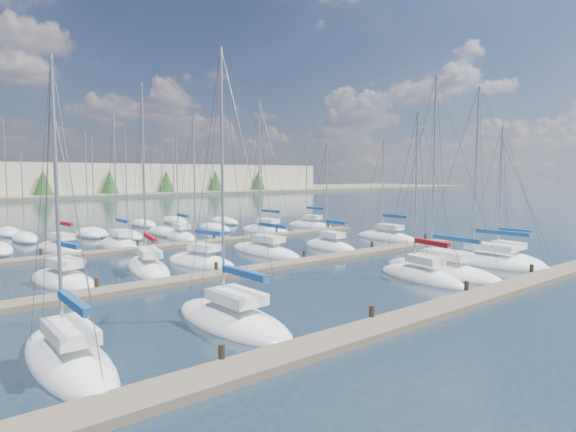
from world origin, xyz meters
TOP-DOWN VIEW (x-y plane):
  - ground at (0.00, 60.00)m, footprint 400.00×400.00m
  - dock_near at (0.00, 2.01)m, footprint 44.00×1.93m
  - dock_mid at (0.00, 16.01)m, footprint 44.00×1.93m
  - dock_far at (0.00, 30.01)m, footprint 44.00×1.93m
  - sailboat_n at (-9.68, 34.53)m, footprint 3.61×8.26m
  - sailboat_c at (-9.03, 6.93)m, footprint 3.23×8.07m
  - sailboat_d at (5.62, 7.13)m, footprint 3.20×7.26m
  - sailboat_p at (2.47, 35.38)m, footprint 2.98×7.13m
  - sailboat_m at (19.07, 21.00)m, footprint 2.55×7.98m
  - sailboat_k at (3.74, 21.82)m, footprint 2.58×9.25m
  - sailboat_i at (-7.09, 21.15)m, footprint 4.19×8.93m
  - sailboat_f at (13.99, 7.36)m, footprint 3.72×10.37m
  - sailboat_h at (-12.89, 20.61)m, footprint 3.87×7.43m
  - sailboat_o at (-4.65, 33.71)m, footprint 2.72×7.08m
  - sailboat_q at (12.87, 34.18)m, footprint 3.48×8.17m
  - sailboat_l at (9.95, 20.14)m, footprint 2.59×6.81m
  - sailboat_r at (20.27, 34.56)m, footprint 3.05×7.55m
  - sailboat_a at (-16.20, 6.59)m, footprint 2.53×8.23m
  - sailboat_e at (8.40, 7.47)m, footprint 3.38×9.34m
  - sailboat_j at (-3.07, 20.76)m, footprint 3.92×7.35m
  - sailboat_g at (16.14, 6.87)m, footprint 2.80×6.79m
  - distant_boats at (-4.34, 43.76)m, footprint 36.93×20.75m

SIDE VIEW (x-z plane):
  - ground at x=0.00m, z-range 0.00..0.00m
  - dock_near at x=0.00m, z-range -0.40..0.70m
  - dock_mid at x=0.00m, z-range -0.40..0.70m
  - dock_far at x=0.00m, z-range -0.40..0.70m
  - sailboat_q at x=12.87m, z-range -5.64..5.99m
  - sailboat_m at x=19.07m, z-range -5.45..5.80m
  - sailboat_f at x=13.99m, z-range -6.96..7.31m
  - sailboat_h at x=-12.89m, z-range -5.88..6.23m
  - sailboat_c at x=-9.03m, z-range -6.49..6.85m
  - sailboat_a at x=-16.20m, z-range -5.75..6.11m
  - sailboat_e at x=8.40m, z-range -7.06..7.42m
  - sailboat_l at x=9.95m, z-range -5.08..5.45m
  - sailboat_j at x=-3.07m, z-range -5.82..6.18m
  - sailboat_g at x=16.14m, z-range -5.54..5.91m
  - sailboat_k at x=3.74m, z-range -6.78..7.16m
  - sailboat_p at x=2.47m, z-range -5.83..6.21m
  - sailboat_d at x=5.62m, z-range -5.69..6.07m
  - sailboat_i at x=-7.09m, z-range -6.83..7.21m
  - sailboat_r at x=20.27m, z-range -5.93..6.32m
  - sailboat_o at x=-4.65m, z-range -6.47..6.86m
  - sailboat_n at x=-9.68m, z-range -7.01..7.40m
  - distant_boats at x=-4.34m, z-range -6.36..6.94m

